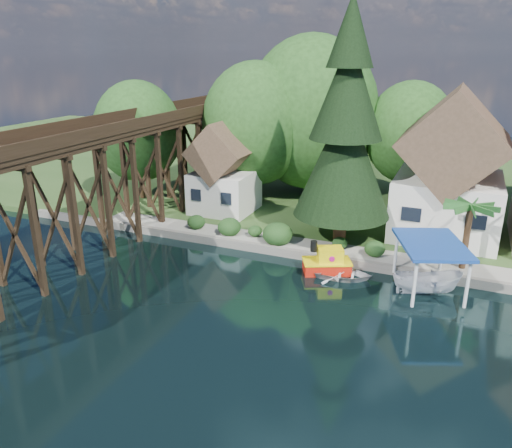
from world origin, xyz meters
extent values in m
plane|color=black|center=(0.00, 0.00, 0.00)|extent=(140.00, 140.00, 0.00)
cube|color=#28471C|center=(0.00, 34.00, 0.25)|extent=(140.00, 52.00, 0.50)
cube|color=slate|center=(4.00, 8.00, 0.31)|extent=(60.00, 0.40, 0.62)
cube|color=gray|center=(6.00, 9.30, 0.53)|extent=(50.00, 2.60, 0.06)
cube|color=black|center=(-16.00, -3.20, 4.00)|extent=(4.00, 0.36, 8.00)
cube|color=black|center=(-16.00, 0.00, 4.00)|extent=(4.00, 0.36, 8.00)
cube|color=black|center=(-16.00, 3.20, 4.00)|extent=(4.00, 0.36, 8.00)
cube|color=black|center=(-16.00, 6.40, 4.00)|extent=(4.00, 0.36, 8.00)
cube|color=black|center=(-16.00, 9.60, 4.00)|extent=(4.00, 0.36, 8.00)
cube|color=black|center=(-16.00, 12.80, 4.00)|extent=(4.00, 0.36, 8.00)
cube|color=black|center=(-16.00, 16.00, 4.00)|extent=(4.00, 0.36, 8.00)
cube|color=black|center=(-16.00, 19.20, 4.00)|extent=(4.00, 0.36, 8.00)
cube|color=black|center=(-16.00, 22.40, 4.00)|extent=(4.00, 0.36, 8.00)
cube|color=black|center=(-16.00, 25.60, 4.00)|extent=(4.00, 0.36, 8.00)
cube|color=black|center=(-17.75, 6.00, 8.05)|extent=(0.35, 44.00, 0.35)
cube|color=black|center=(-14.25, 6.00, 8.05)|extent=(0.35, 44.00, 0.35)
cube|color=black|center=(-16.00, 6.00, 8.35)|extent=(4.00, 44.00, 0.30)
cube|color=black|center=(-18.00, 6.00, 8.90)|extent=(0.12, 44.00, 0.80)
cube|color=black|center=(-14.00, 6.00, 8.90)|extent=(0.12, 44.00, 0.80)
cube|color=white|center=(7.00, 16.00, 2.75)|extent=(7.50, 8.00, 4.50)
cube|color=#4C3828|center=(7.00, 16.00, 7.70)|extent=(7.64, 8.64, 7.64)
cube|color=black|center=(4.90, 11.96, 2.98)|extent=(1.35, 0.08, 1.00)
cube|color=black|center=(9.10, 11.96, 2.98)|extent=(1.35, 0.08, 1.00)
cube|color=white|center=(-11.00, 14.50, 2.25)|extent=(5.00, 5.00, 3.50)
cube|color=#4C3828|center=(-11.00, 14.50, 5.80)|extent=(5.09, 5.40, 5.09)
cube|color=black|center=(-12.40, 11.96, 2.43)|extent=(0.90, 0.08, 1.00)
cube|color=black|center=(-9.60, 11.96, 2.43)|extent=(0.90, 0.08, 1.00)
cylinder|color=#382314|center=(-10.00, 19.00, 2.75)|extent=(0.50, 0.50, 4.50)
ellipsoid|color=#204518|center=(-10.00, 19.00, 7.50)|extent=(4.40, 4.40, 5.06)
cylinder|color=#382314|center=(-6.00, 23.00, 2.98)|extent=(0.50, 0.50, 4.95)
ellipsoid|color=#204518|center=(-6.00, 23.00, 8.20)|extent=(5.00, 5.00, 5.75)
cylinder|color=#382314|center=(3.00, 24.00, 2.52)|extent=(0.50, 0.50, 4.05)
ellipsoid|color=#204518|center=(3.00, 24.00, 6.80)|extent=(4.00, 4.00, 4.60)
cylinder|color=#382314|center=(-20.00, 15.00, 2.52)|extent=(0.50, 0.50, 4.05)
ellipsoid|color=#204518|center=(-20.00, 15.00, 6.80)|extent=(4.00, 4.00, 4.60)
ellipsoid|color=#183C15|center=(-8.00, 9.20, 1.27)|extent=(1.98, 1.98, 1.53)
ellipsoid|color=#183C15|center=(-6.00, 9.50, 1.09)|extent=(1.54, 1.54, 1.19)
ellipsoid|color=#183C15|center=(-4.00, 9.00, 1.35)|extent=(2.20, 2.20, 1.70)
ellipsoid|color=#183C15|center=(-11.00, 9.40, 1.18)|extent=(1.76, 1.76, 1.36)
ellipsoid|color=#183C15|center=(0.50, 9.60, 1.09)|extent=(1.54, 1.54, 1.19)
ellipsoid|color=#183C15|center=(3.00, 9.30, 1.18)|extent=(1.76, 1.76, 1.36)
cylinder|color=#382314|center=(0.06, 11.23, 2.07)|extent=(0.94, 0.94, 3.14)
cone|color=black|center=(0.06, 11.23, 6.78)|extent=(6.90, 6.90, 8.37)
cone|color=black|center=(0.06, 11.23, 11.48)|extent=(5.02, 5.02, 6.80)
cone|color=black|center=(0.06, 11.23, 15.14)|extent=(3.14, 3.14, 4.71)
cylinder|color=#382314|center=(8.62, 9.51, 2.51)|extent=(0.40, 0.40, 4.03)
ellipsoid|color=#1B531F|center=(8.62, 9.51, 4.71)|extent=(3.36, 3.36, 0.91)
cube|color=red|center=(0.39, 6.60, 0.35)|extent=(3.42, 2.73, 0.81)
cube|color=yellow|center=(0.39, 6.60, 0.79)|extent=(3.55, 2.87, 0.10)
cube|color=yellow|center=(0.57, 6.68, 1.21)|extent=(1.97, 1.77, 1.01)
cylinder|color=black|center=(-0.43, 6.21, 1.86)|extent=(0.44, 0.44, 0.71)
cylinder|color=#B80E75|center=(0.84, 6.11, 1.21)|extent=(0.36, 0.23, 0.36)
cylinder|color=#B80E75|center=(0.31, 7.25, 1.21)|extent=(0.36, 0.23, 0.36)
cylinder|color=#B80E75|center=(1.30, 7.02, 1.21)|extent=(0.23, 0.36, 0.36)
imported|color=silver|center=(1.64, 6.11, 0.38)|extent=(4.00, 3.13, 0.75)
imported|color=white|center=(6.76, 5.98, 0.80)|extent=(4.43, 2.94, 1.60)
cube|color=#174097|center=(6.76, 5.98, 3.21)|extent=(5.14, 6.06, 0.19)
cylinder|color=white|center=(8.91, 4.40, 1.77)|extent=(0.19, 0.19, 2.89)
cylinder|color=white|center=(7.30, 8.60, 1.77)|extent=(0.19, 0.19, 2.89)
cylinder|color=white|center=(6.21, 3.36, 1.77)|extent=(0.19, 0.19, 2.89)
cylinder|color=white|center=(4.60, 7.56, 1.77)|extent=(0.19, 0.19, 2.89)
camera|label=1|loc=(7.84, -22.92, 14.07)|focal=35.00mm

